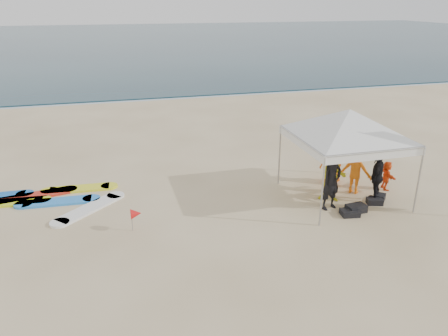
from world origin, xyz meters
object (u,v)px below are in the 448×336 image
person_yellow (333,176)px  person_orange_b (332,160)px  person_orange_a (356,170)px  marker_pennant (136,214)px  person_black_a (332,181)px  canopy_tent (350,110)px  person_black_b (377,177)px  person_seated (387,175)px  surfboard_spread (27,202)px

person_yellow → person_orange_b: size_ratio=1.00×
person_orange_a → marker_pennant: (-6.90, -0.67, -0.28)m
person_black_a → canopy_tent: size_ratio=0.42×
person_yellow → marker_pennant: person_yellow is taller
person_yellow → person_orange_b: (0.67, 1.28, 0.00)m
person_black_a → person_black_b: person_black_a is taller
person_orange_a → person_orange_b: bearing=-26.6°
marker_pennant → person_orange_a: bearing=5.6°
person_orange_a → canopy_tent: bearing=64.3°
person_black_b → canopy_tent: size_ratio=0.38×
person_black_b → person_seated: bearing=175.4°
canopy_tent → marker_pennant: (-6.34, -0.46, -2.30)m
person_seated → person_black_b: bearing=142.4°
person_black_b → marker_pennant: size_ratio=2.50×
person_orange_a → canopy_tent: (-0.56, -0.21, 2.02)m
person_orange_b → canopy_tent: bearing=79.1°
person_yellow → canopy_tent: bearing=48.6°
canopy_tent → marker_pennant: bearing=-175.8°
person_orange_b → surfboard_spread: size_ratio=0.27×
person_orange_b → marker_pennant: bearing=14.5°
person_orange_a → canopy_tent: size_ratio=0.36×
person_orange_a → canopy_tent: canopy_tent is taller
person_orange_a → person_seated: bearing=-138.2°
person_seated → canopy_tent: bearing=109.4°
person_black_a → canopy_tent: 2.13m
person_black_a → person_yellow: (0.30, 0.46, -0.09)m
person_black_b → canopy_tent: 2.22m
person_yellow → surfboard_spread: bearing=-164.4°
person_orange_a → person_seated: (1.13, -0.04, -0.30)m
person_black_b → surfboard_spread: 10.65m
person_yellow → person_seated: person_yellow is taller
canopy_tent → surfboard_spread: size_ratio=0.72×
person_black_b → marker_pennant: 7.19m
person_black_a → surfboard_spread: size_ratio=0.30×
canopy_tent → marker_pennant: canopy_tent is taller
person_yellow → surfboard_spread: size_ratio=0.27×
person_black_a → person_seated: person_black_a is taller
person_orange_a → marker_pennant: bearing=49.4°
person_yellow → person_orange_a: (1.00, 0.36, -0.03)m
person_black_a → person_orange_a: 1.54m
person_yellow → canopy_tent: canopy_tent is taller
surfboard_spread → person_black_a: bearing=-17.5°
canopy_tent → marker_pennant: 6.76m
marker_pennant → surfboard_spread: marker_pennant is taller
person_orange_a → marker_pennant: size_ratio=2.43×
person_orange_b → canopy_tent: canopy_tent is taller
person_seated → surfboard_spread: size_ratio=0.16×
person_yellow → person_black_b: (1.27, -0.36, -0.00)m
person_black_a → person_black_b: (1.58, 0.10, -0.09)m
canopy_tent → marker_pennant: size_ratio=6.66×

